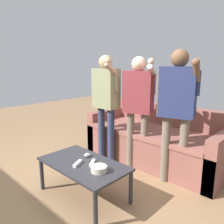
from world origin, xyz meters
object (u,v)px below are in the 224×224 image
couch (156,141)px  player_right (177,102)px  game_remote_wand_near (92,163)px  game_remote_wand_far (78,163)px  player_center (138,100)px  coffee_table (83,167)px  player_left (106,96)px  game_remote_nunchuk (87,155)px  snack_bowl (99,169)px

couch → player_right: player_right is taller
couch → game_remote_wand_near: 1.38m
game_remote_wand_far → player_center: bearing=89.1°
player_right → game_remote_wand_near: player_right is taller
player_center → coffee_table: bearing=-90.5°
player_left → player_center: (0.51, 0.11, -0.02)m
couch → player_center: bearing=-92.7°
player_right → game_remote_wand_near: (-0.48, -0.91, -0.61)m
coffee_table → player_right: size_ratio=0.62×
coffee_table → player_left: size_ratio=0.63×
couch → game_remote_nunchuk: 1.29m
couch → snack_bowl: couch is taller
coffee_table → player_right: (0.58, 0.96, 0.67)m
snack_bowl → game_remote_wand_near: size_ratio=1.09×
player_center → player_right: bearing=-0.5°
couch → coffee_table: size_ratio=2.10×
coffee_table → game_remote_wand_far: bearing=-96.1°
coffee_table → player_right: 1.30m
snack_bowl → player_left: bearing=131.6°
coffee_table → player_center: 1.15m
snack_bowl → player_right: 1.18m
coffee_table → game_remote_nunchuk: 0.18m
game_remote_nunchuk → game_remote_wand_far: (0.08, -0.21, -0.01)m
couch → player_left: bearing=-133.4°
game_remote_wand_far → player_right: bearing=60.3°
game_remote_nunchuk → game_remote_wand_near: (0.19, -0.09, -0.01)m
player_right → game_remote_wand_near: bearing=-117.7°
player_left → couch: bearing=46.6°
coffee_table → game_remote_wand_far: game_remote_wand_far is taller
game_remote_wand_far → coffee_table: bearing=83.9°
snack_bowl → game_remote_wand_far: (-0.28, -0.05, -0.01)m
couch → player_left: 1.04m
coffee_table → snack_bowl: 0.28m
player_left → player_right: (1.08, 0.10, 0.02)m
game_remote_wand_near → coffee_table: bearing=-156.2°
coffee_table → game_remote_nunchuk: size_ratio=11.47×
game_remote_nunchuk → player_left: 1.01m
snack_bowl → player_left: player_left is taller
snack_bowl → game_remote_wand_near: snack_bowl is taller
player_center → player_right: 0.57m
player_right → game_remote_wand_far: size_ratio=9.97×
coffee_table → game_remote_wand_far: 0.09m
coffee_table → game_remote_nunchuk: (-0.09, 0.14, 0.07)m
coffee_table → game_remote_wand_near: game_remote_wand_near is taller
couch → player_center: size_ratio=1.35×
couch → game_remote_wand_far: (-0.04, -1.49, 0.12)m
game_remote_nunchuk → game_remote_wand_near: 0.21m
game_remote_wand_near → game_remote_wand_far: 0.16m
coffee_table → snack_bowl: (0.27, -0.02, 0.08)m
player_right → game_remote_wand_far: (-0.59, -1.03, -0.61)m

